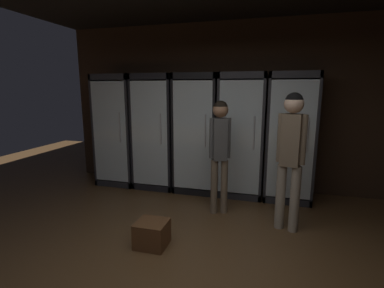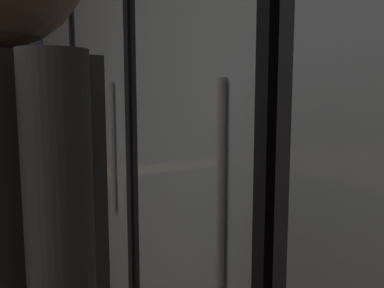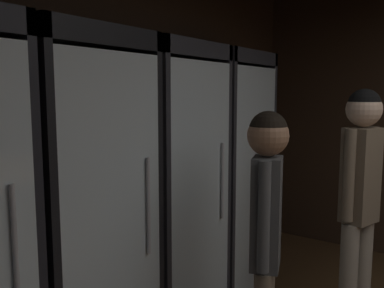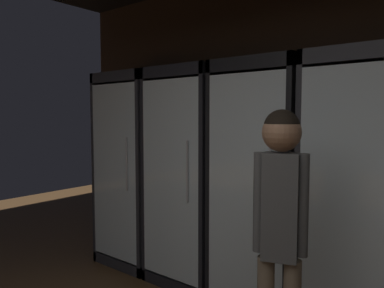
% 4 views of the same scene
% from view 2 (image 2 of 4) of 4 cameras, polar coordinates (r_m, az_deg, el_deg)
% --- Properties ---
extents(cooler_far_left, '(0.70, 0.65, 1.95)m').
position_cam_2_polar(cooler_far_left, '(2.65, -10.18, -0.11)').
color(cooler_far_left, '#2B2B30').
rests_on(cooler_far_left, ground).
extents(cooler_left, '(0.70, 0.65, 1.95)m').
position_cam_2_polar(cooler_left, '(1.99, -2.74, -2.52)').
color(cooler_left, black).
rests_on(cooler_left, ground).
extents(cooler_center, '(0.70, 0.65, 1.95)m').
position_cam_2_polar(cooler_center, '(1.39, 11.58, -6.64)').
color(cooler_center, black).
rests_on(cooler_center, ground).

